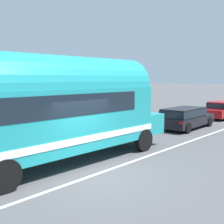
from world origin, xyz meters
TOP-DOWN VIEW (x-y plane):
  - ground_plane at (0.00, 0.00)m, footprint 300.00×300.00m
  - lane_markings at (-1.75, 12.00)m, footprint 3.93×80.00m
  - sidewalk_slab at (-4.72, 10.00)m, footprint 1.84×90.00m
  - painted_bus at (-1.93, -0.48)m, footprint 2.81×11.12m
  - car_lead at (-2.01, 10.28)m, footprint 2.03×4.79m
  - car_second at (-2.13, 16.92)m, footprint 1.96×4.71m

SIDE VIEW (x-z plane):
  - ground_plane at x=0.00m, z-range 0.00..0.00m
  - lane_markings at x=-1.75m, z-range 0.00..0.01m
  - sidewalk_slab at x=-4.72m, z-range 0.00..0.15m
  - car_second at x=-2.13m, z-range 0.06..1.43m
  - car_lead at x=-2.01m, z-range 0.11..1.48m
  - painted_bus at x=-1.93m, z-range 0.24..4.37m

